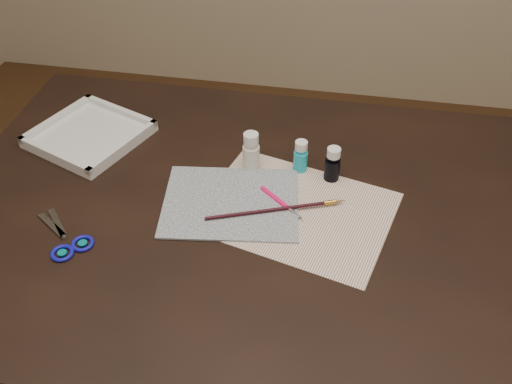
% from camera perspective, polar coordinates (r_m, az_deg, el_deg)
% --- Properties ---
extents(table, '(1.30, 0.90, 0.75)m').
position_cam_1_polar(table, '(1.44, 0.00, -12.87)').
color(table, black).
rests_on(table, ground).
extents(paper, '(0.43, 0.37, 0.00)m').
position_cam_1_polar(paper, '(1.16, 4.01, -1.87)').
color(paper, white).
rests_on(paper, table).
extents(canvas, '(0.30, 0.26, 0.00)m').
position_cam_1_polar(canvas, '(1.17, -2.53, -1.03)').
color(canvas, '#111E37').
rests_on(canvas, paper).
extents(paint_bottle_white, '(0.04, 0.04, 0.09)m').
position_cam_1_polar(paint_bottle_white, '(1.24, -0.49, 4.09)').
color(paint_bottle_white, silver).
rests_on(paint_bottle_white, table).
extents(paint_bottle_cyan, '(0.03, 0.03, 0.08)m').
position_cam_1_polar(paint_bottle_cyan, '(1.24, 4.49, 3.61)').
color(paint_bottle_cyan, '#1CB5CF').
rests_on(paint_bottle_cyan, table).
extents(paint_bottle_navy, '(0.03, 0.03, 0.08)m').
position_cam_1_polar(paint_bottle_navy, '(1.22, 7.67, 2.79)').
color(paint_bottle_navy, black).
rests_on(paint_bottle_navy, table).
extents(paintbrush, '(0.28, 0.11, 0.01)m').
position_cam_1_polar(paintbrush, '(1.15, 2.13, -1.73)').
color(paintbrush, black).
rests_on(paintbrush, canvas).
extents(craft_knife, '(0.11, 0.09, 0.01)m').
position_cam_1_polar(craft_knife, '(1.17, 2.65, -1.19)').
color(craft_knife, '#FF1168').
rests_on(craft_knife, paper).
extents(scissors, '(0.19, 0.17, 0.01)m').
position_cam_1_polar(scissors, '(1.17, -19.19, -3.99)').
color(scissors, silver).
rests_on(scissors, table).
extents(palette_tray, '(0.29, 0.29, 0.03)m').
position_cam_1_polar(palette_tray, '(1.40, -16.31, 5.60)').
color(palette_tray, silver).
rests_on(palette_tray, table).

